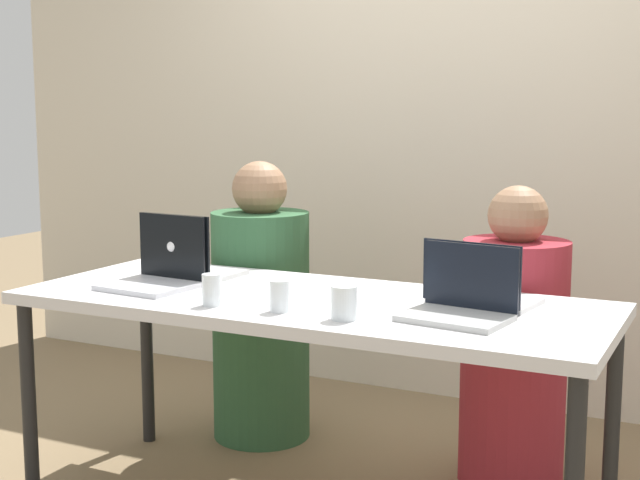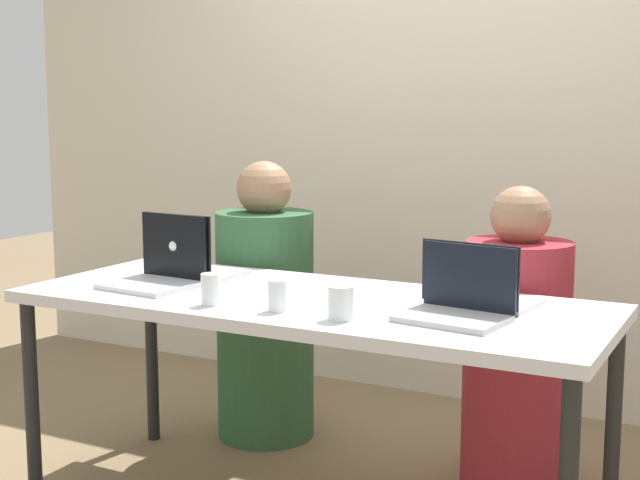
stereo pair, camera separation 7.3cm
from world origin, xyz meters
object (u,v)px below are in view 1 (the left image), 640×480
Objects in this scene: laptop_front_right at (461,303)px; laptop_back_right at (480,291)px; laptop_back_left at (190,264)px; water_glass_right at (344,305)px; person_on_left at (261,316)px; water_glass_center at (280,298)px; laptop_front_left at (157,272)px; water_glass_left at (212,292)px; person_on_right at (513,353)px.

laptop_back_right is at bearing 97.23° from laptop_front_right.
laptop_back_left is 3.10× the size of water_glass_right.
person_on_left is 0.57m from laptop_back_left.
water_glass_center is (-0.52, -0.16, -0.00)m from laptop_front_right.
person_on_left reaches higher than laptop_back_left.
laptop_front_right is at bearing 5.54° from laptop_front_left.
water_glass_left is at bearing -159.29° from laptop_front_right.
laptop_front_right is at bearing 174.10° from laptop_back_left.
laptop_back_right is 1.08m from laptop_back_left.
laptop_front_left is (-1.09, -0.67, 0.32)m from person_on_right.
person_on_right reaches higher than water_glass_right.
person_on_right is (1.06, 0.00, -0.03)m from person_on_left.
laptop_front_left reaches higher than water_glass_right.
person_on_right is 1.02m from water_glass_center.
person_on_right is 1.32m from laptop_front_left.
laptop_back_right is at bearing 49.80° from water_glass_right.
person_on_left reaches higher than laptop_front_right.
person_on_left reaches higher than laptop_front_left.
person_on_left is 0.94m from water_glass_left.
person_on_left reaches higher than water_glass_right.
laptop_front_left is at bearing 89.40° from laptop_back_left.
water_glass_center is (0.54, -0.82, 0.29)m from person_on_left.
water_glass_right is 0.45m from water_glass_left.
water_glass_left is at bearing -178.36° from water_glass_right.
water_glass_right is at bearing 1.64° from water_glass_left.
person_on_right is 10.99× the size of water_glass_right.
laptop_back_right is 3.61× the size of water_glass_center.
water_glass_right is (0.78, -0.34, -0.01)m from laptop_back_left.
person_on_right is 10.97× the size of water_glass_left.
laptop_front_right is at bearing 28.35° from water_glass_right.
water_glass_left is (0.31, -0.84, 0.29)m from person_on_left.
laptop_back_left is at bearing 91.29° from laptop_front_left.
person_on_right is 3.54× the size of laptop_front_left.
person_on_left is 1.06m from person_on_right.
laptop_back_left is 1.09m from laptop_front_right.
laptop_front_right reaches higher than laptop_back_right.
water_glass_center is (-0.52, -0.35, -0.00)m from laptop_back_right.
laptop_front_right reaches higher than water_glass_left.
laptop_front_left is (-0.02, -0.67, 0.30)m from person_on_left.
person_on_right is at bearing -81.70° from laptop_back_right.
person_on_left is 3.57× the size of laptop_front_right.
laptop_back_left is at bearing 178.26° from laptop_front_right.
laptop_front_left is 0.80m from water_glass_right.
person_on_right is at bearing -152.14° from laptop_back_left.
person_on_right reaches higher than water_glass_center.
laptop_back_left is 1.00× the size of laptop_front_left.
laptop_back_left is 0.48m from water_glass_left.
water_glass_left is at bearing 49.34° from person_on_right.
person_on_right is 1.17m from water_glass_left.
laptop_back_left reaches higher than water_glass_right.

